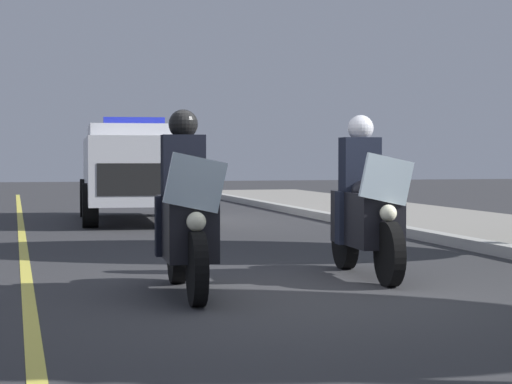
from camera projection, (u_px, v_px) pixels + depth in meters
name	position (u px, v px, depth m)	size (l,w,h in m)	color
ground_plane	(293.00, 295.00, 8.62)	(80.00, 80.00, 0.00)	#333335
lane_stripe_center	(29.00, 305.00, 8.03)	(48.00, 0.12, 0.01)	#E0D14C
police_motorcycle_lead_left	(186.00, 219.00, 8.70)	(2.14, 0.60, 1.72)	black
police_motorcycle_lead_right	(365.00, 211.00, 9.91)	(2.14, 0.60, 1.72)	black
police_suv	(134.00, 167.00, 18.50)	(5.00, 2.29, 2.05)	silver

